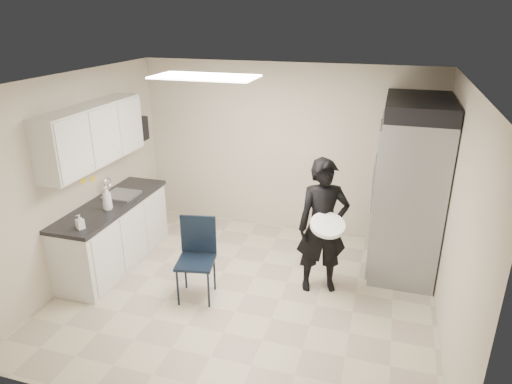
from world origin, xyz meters
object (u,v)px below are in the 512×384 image
(folding_chair, at_px, (196,262))
(man_tuxedo, at_px, (323,227))
(commercial_fridge, at_px, (409,194))
(lower_counter, at_px, (114,235))

(folding_chair, height_order, man_tuxedo, man_tuxedo)
(commercial_fridge, bearing_deg, lower_counter, -164.12)
(folding_chair, xyz_separation_m, man_tuxedo, (1.40, 0.65, 0.36))
(lower_counter, distance_m, commercial_fridge, 3.98)
(folding_chair, bearing_deg, lower_counter, 151.74)
(lower_counter, relative_size, man_tuxedo, 1.11)
(commercial_fridge, bearing_deg, man_tuxedo, -138.21)
(folding_chair, distance_m, man_tuxedo, 1.58)
(commercial_fridge, relative_size, folding_chair, 2.15)
(commercial_fridge, height_order, man_tuxedo, commercial_fridge)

